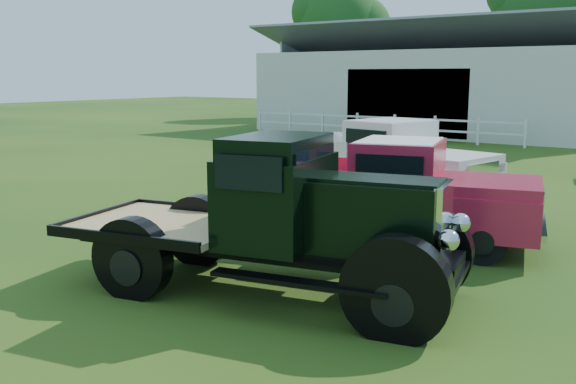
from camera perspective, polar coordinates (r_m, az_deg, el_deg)
The scene contains 8 objects.
ground at distance 10.27m, azimuth -4.82°, elevation -6.64°, with size 120.00×120.00×0.00m, color #183D0F.
shed_left at distance 36.05m, azimuth 13.80°, elevation 9.73°, with size 18.80×10.20×5.60m, color silver, non-canonical shape.
fence_rail at distance 31.10m, azimuth 7.78°, elevation 5.82°, with size 14.20×0.16×1.20m, color white, non-canonical shape.
tree_a at distance 47.30m, azimuth 4.43°, elevation 13.03°, with size 6.30×6.30×10.50m, color #215020, non-canonical shape.
tree_b at distance 42.85m, azimuth 21.90°, elevation 13.30°, with size 6.90×6.90×11.50m, color #215020, non-canonical shape.
vintage_flatbed at distance 8.77m, azimuth -1.63°, elevation -2.12°, with size 5.56×2.20×2.20m, color black, non-canonical shape.
red_pickup at distance 11.61m, azimuth 9.26°, elevation 0.06°, with size 5.20×2.00×1.90m, color #BC1E3E, non-canonical shape.
white_pickup at distance 15.30m, azimuth 8.73°, elevation 2.61°, with size 5.27×2.04×1.94m, color silver, non-canonical shape.
Camera 1 is at (6.36, -7.49, 2.99)m, focal length 40.00 mm.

